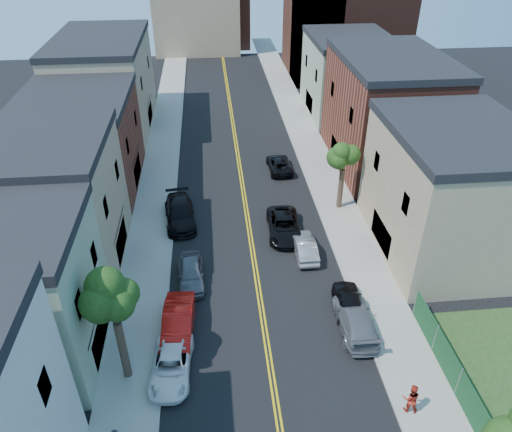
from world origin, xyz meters
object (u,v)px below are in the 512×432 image
object	(u,v)px
black_car_right	(349,302)
grey_car_right	(355,319)
grey_car_left	(191,273)
dark_car_right_far	(279,164)
white_pickup	(171,365)
black_suv_lane	(284,226)
pedestrian_right	(411,398)
silver_car_right	(305,247)
black_car_left	(180,213)
red_sedan	(178,324)

from	to	relation	value
black_car_right	grey_car_right	bearing A→B (deg)	95.60
grey_car_left	dark_car_right_far	xyz separation A→B (m)	(8.31, 15.70, -0.11)
white_pickup	black_suv_lane	world-z (taller)	black_suv_lane
grey_car_right	pedestrian_right	size ratio (longest dim) A/B	2.87
white_pickup	silver_car_right	world-z (taller)	silver_car_right
black_car_left	dark_car_right_far	distance (m)	12.37
grey_car_left	silver_car_right	xyz separation A→B (m)	(8.31, 2.26, -0.06)
silver_car_right	dark_car_right_far	size ratio (longest dim) A/B	0.92
red_sedan	pedestrian_right	bearing A→B (deg)	-25.96
grey_car_left	black_car_right	world-z (taller)	grey_car_left
grey_car_right	black_car_right	distance (m)	1.49
red_sedan	black_car_left	world-z (taller)	red_sedan
white_pickup	black_car_left	xyz separation A→B (m)	(0.00, 15.22, 0.17)
black_suv_lane	silver_car_right	bearing A→B (deg)	-64.87
white_pickup	black_car_left	bearing A→B (deg)	94.00
red_sedan	silver_car_right	world-z (taller)	red_sedan
white_pickup	black_suv_lane	xyz separation A→B (m)	(8.16, 12.69, 0.09)
white_pickup	silver_car_right	distance (m)	13.61
black_car_left	black_car_right	world-z (taller)	black_car_left
silver_car_right	pedestrian_right	distance (m)	13.89
dark_car_right_far	black_suv_lane	xyz separation A→B (m)	(-1.14, -10.69, 0.11)
grey_car_left	black_car_left	xyz separation A→B (m)	(-0.99, 7.54, 0.08)
red_sedan	grey_car_left	distance (m)	4.80
silver_car_right	black_car_right	bearing A→B (deg)	105.24
grey_car_right	silver_car_right	size ratio (longest dim) A/B	1.24
red_sedan	pedestrian_right	world-z (taller)	pedestrian_right
red_sedan	silver_car_right	bearing A→B (deg)	40.81
black_car_left	black_car_right	bearing A→B (deg)	-51.95
black_car_left	dark_car_right_far	bearing A→B (deg)	35.41
grey_car_right	pedestrian_right	world-z (taller)	pedestrian_right
grey_car_right	grey_car_left	bearing A→B (deg)	-27.08
red_sedan	white_pickup	world-z (taller)	red_sedan
red_sedan	pedestrian_right	xyz separation A→B (m)	(11.91, -6.57, 0.23)
silver_car_right	black_car_left	bearing A→B (deg)	-29.84
silver_car_right	black_suv_lane	size ratio (longest dim) A/B	0.79
white_pickup	grey_car_right	distance (m)	11.24
grey_car_left	grey_car_right	size ratio (longest dim) A/B	0.84
white_pickup	black_car_right	bearing A→B (deg)	22.99
black_suv_lane	dark_car_right_far	bearing A→B (deg)	86.57
white_pickup	grey_car_right	bearing A→B (deg)	15.80
white_pickup	black_car_right	xyz separation A→B (m)	(11.00, 3.79, 0.08)
dark_car_right_far	black_suv_lane	distance (m)	10.75
white_pickup	black_car_right	size ratio (longest dim) A/B	1.09
white_pickup	grey_car_left	bearing A→B (deg)	86.65
red_sedan	pedestrian_right	size ratio (longest dim) A/B	2.78
red_sedan	dark_car_right_far	xyz separation A→B (m)	(9.01, 20.45, -0.20)
black_car_right	red_sedan	bearing A→B (deg)	10.20
black_car_left	silver_car_right	distance (m)	10.70
white_pickup	black_suv_lane	bearing A→B (deg)	61.26
black_car_right	white_pickup	bearing A→B (deg)	24.60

